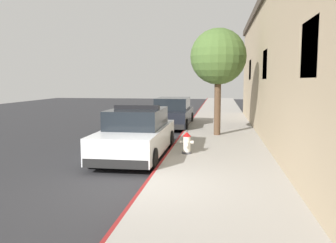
% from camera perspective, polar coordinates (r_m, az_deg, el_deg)
% --- Properties ---
extents(ground_plane, '(34.05, 60.00, 0.20)m').
position_cam_1_polar(ground_plane, '(18.86, -10.20, -1.34)').
color(ground_plane, '#2B2B2D').
extents(sidewalk_pavement, '(3.27, 60.00, 0.14)m').
position_cam_1_polar(sidewalk_pavement, '(17.86, 8.36, -1.19)').
color(sidewalk_pavement, '#9E9991').
rests_on(sidewalk_pavement, ground).
extents(curb_painted_edge, '(0.08, 60.00, 0.14)m').
position_cam_1_polar(curb_painted_edge, '(17.94, 3.01, -1.10)').
color(curb_painted_edge, maroon).
rests_on(curb_painted_edge, ground).
extents(police_cruiser, '(1.94, 4.84, 1.68)m').
position_cam_1_polar(police_cruiser, '(11.59, -5.08, -2.01)').
color(police_cruiser, white).
rests_on(police_cruiser, ground).
extents(parked_car_silver_ahead, '(1.94, 4.84, 1.56)m').
position_cam_1_polar(parked_car_silver_ahead, '(18.92, 0.75, 1.35)').
color(parked_car_silver_ahead, black).
rests_on(parked_car_silver_ahead, ground).
extents(fire_hydrant, '(0.44, 0.40, 0.76)m').
position_cam_1_polar(fire_hydrant, '(11.39, 3.04, -3.44)').
color(fire_hydrant, '#4C4C51').
rests_on(fire_hydrant, sidewalk_pavement).
extents(street_tree, '(2.37, 2.37, 4.53)m').
position_cam_1_polar(street_tree, '(15.34, 8.09, 10.22)').
color(street_tree, brown).
rests_on(street_tree, sidewalk_pavement).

